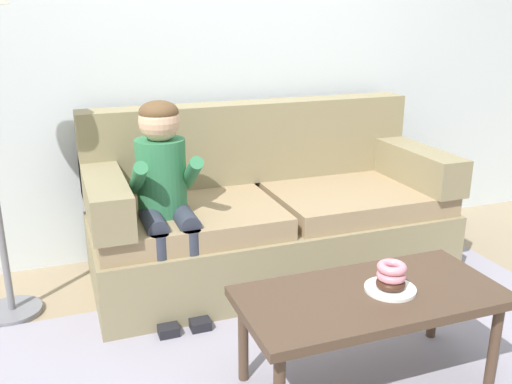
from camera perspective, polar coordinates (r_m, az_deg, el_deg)
ground at (r=2.78m, az=5.84°, el=-15.31°), size 10.00×10.00×0.00m
wall_back at (r=3.63m, az=-3.45°, el=16.01°), size 8.00×0.10×2.80m
area_rug at (r=2.60m, az=8.36°, el=-17.98°), size 2.93×1.84×0.01m
couch at (r=3.36m, az=1.25°, el=-2.40°), size 2.09×0.90×0.99m
coffee_table at (r=2.37m, az=11.63°, el=-11.00°), size 1.09×0.52×0.44m
person_child at (r=2.89m, az=-9.30°, el=0.59°), size 0.34×0.58×1.10m
plate at (r=2.38m, az=13.54°, el=-9.60°), size 0.21×0.21×0.01m
donut at (r=2.36m, az=13.58°, el=-9.06°), size 0.15×0.15×0.04m
donut_second at (r=2.35m, az=13.64°, el=-8.28°), size 0.16×0.16×0.04m
donut_third at (r=2.33m, az=13.71°, el=-7.48°), size 0.14×0.14×0.04m
toy_controller at (r=3.05m, az=13.56°, el=-12.04°), size 0.23×0.09×0.05m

